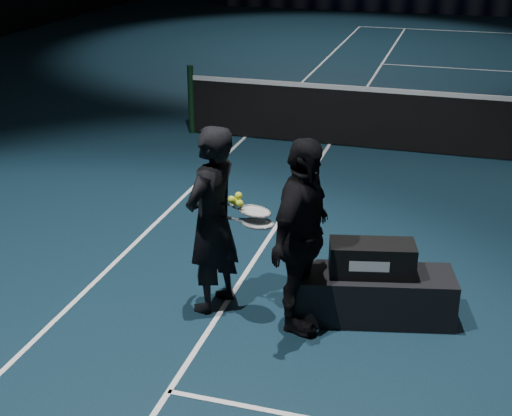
# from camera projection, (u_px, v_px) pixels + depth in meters

# --- Properties ---
(net_post_left) EXTENTS (0.10, 0.10, 1.10)m
(net_post_left) POSITION_uv_depth(u_px,v_px,m) (191.00, 100.00, 11.49)
(net_post_left) COLOR black
(net_post_left) RESTS_ON floor
(player_bench) EXTENTS (1.55, 0.81, 0.44)m
(player_bench) POSITION_uv_depth(u_px,v_px,m) (369.00, 295.00, 6.37)
(player_bench) COLOR black
(player_bench) RESTS_ON floor
(racket_bag) EXTENTS (0.79, 0.47, 0.30)m
(racket_bag) POSITION_uv_depth(u_px,v_px,m) (372.00, 258.00, 6.23)
(racket_bag) COLOR black
(racket_bag) RESTS_ON player_bench
(bag_signature) EXTENTS (0.34, 0.08, 0.10)m
(bag_signature) POSITION_uv_depth(u_px,v_px,m) (369.00, 267.00, 6.08)
(bag_signature) COLOR white
(bag_signature) RESTS_ON racket_bag
(player_a) EXTENTS (0.58, 0.72, 1.73)m
(player_a) POSITION_uv_depth(u_px,v_px,m) (212.00, 220.00, 6.31)
(player_a) COLOR black
(player_a) RESTS_ON floor
(player_b) EXTENTS (0.59, 1.07, 1.73)m
(player_b) POSITION_uv_depth(u_px,v_px,m) (302.00, 237.00, 5.98)
(player_b) COLOR black
(player_b) RESTS_ON floor
(racket_lower) EXTENTS (0.70, 0.31, 0.03)m
(racket_lower) POSITION_uv_depth(u_px,v_px,m) (258.00, 223.00, 6.11)
(racket_lower) COLOR black
(racket_lower) RESTS_ON player_a
(racket_upper) EXTENTS (0.69, 0.27, 0.10)m
(racket_upper) POSITION_uv_depth(u_px,v_px,m) (255.00, 211.00, 6.13)
(racket_upper) COLOR black
(racket_upper) RESTS_ON player_b
(tennis_balls) EXTENTS (0.12, 0.10, 0.12)m
(tennis_balls) POSITION_uv_depth(u_px,v_px,m) (238.00, 200.00, 6.12)
(tennis_balls) COLOR gold
(tennis_balls) RESTS_ON racket_upper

